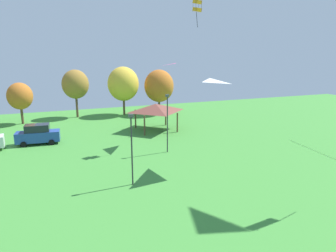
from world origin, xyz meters
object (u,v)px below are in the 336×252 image
object	(u,v)px
parked_car_second_from_left	(38,134)
treeline_tree_2	(20,96)
kite_flying_4	(197,6)
treeline_tree_3	(75,84)
kite_flying_7	(286,170)
park_pavilion	(156,108)
kite_flying_2	(161,73)
light_post_0	(167,120)
kite_flying_1	(232,97)
treeline_tree_4	(123,84)
treeline_tree_5	(159,86)
light_post_2	(132,145)

from	to	relation	value
parked_car_second_from_left	treeline_tree_2	bearing A→B (deg)	106.34
kite_flying_4	treeline_tree_3	distance (m)	25.12
kite_flying_7	park_pavilion	size ratio (longest dim) A/B	0.47
kite_flying_2	parked_car_second_from_left	world-z (taller)	kite_flying_2
kite_flying_2	treeline_tree_2	bearing A→B (deg)	134.41
parked_car_second_from_left	light_post_0	xyz separation A→B (m)	(12.71, -8.10, 2.31)
kite_flying_1	park_pavilion	size ratio (longest dim) A/B	0.67
kite_flying_7	light_post_0	xyz separation A→B (m)	(4.86, 21.76, -3.36)
kite_flying_7	parked_car_second_from_left	bearing A→B (deg)	104.72
treeline_tree_4	treeline_tree_5	bearing A→B (deg)	-13.41
kite_flying_2	treeline_tree_4	bearing A→B (deg)	90.86
parked_car_second_from_left	treeline_tree_5	bearing A→B (deg)	37.01
kite_flying_1	treeline_tree_4	distance (m)	28.09
kite_flying_1	parked_car_second_from_left	distance (m)	22.32
treeline_tree_4	kite_flying_1	bearing A→B (deg)	-84.12
kite_flying_1	light_post_0	xyz separation A→B (m)	(-3.34, 6.46, -3.03)
kite_flying_7	kite_flying_4	bearing A→B (deg)	69.26
treeline_tree_3	treeline_tree_4	xyz separation A→B (m)	(7.62, -0.72, -0.14)
treeline_tree_3	treeline_tree_5	world-z (taller)	treeline_tree_3
light_post_0	light_post_2	bearing A→B (deg)	-130.04
treeline_tree_2	kite_flying_7	bearing A→B (deg)	-76.19
kite_flying_4	treeline_tree_3	xyz separation A→B (m)	(-11.24, 20.31, -9.59)
parked_car_second_from_left	light_post_2	xyz separation A→B (m)	(7.21, -14.63, 2.09)
treeline_tree_3	treeline_tree_4	distance (m)	7.65
kite_flying_4	kite_flying_7	xyz separation A→B (m)	(-8.95, -23.63, -8.14)
kite_flying_4	park_pavilion	world-z (taller)	kite_flying_4
kite_flying_1	light_post_2	size ratio (longest dim) A/B	0.69
park_pavilion	light_post_0	xyz separation A→B (m)	(-2.00, -9.41, 0.37)
treeline_tree_5	treeline_tree_2	bearing A→B (deg)	179.87
light_post_2	treeline_tree_3	xyz separation A→B (m)	(-1.66, 28.72, 2.12)
kite_flying_2	kite_flying_7	world-z (taller)	kite_flying_2
treeline_tree_2	treeline_tree_5	xyz separation A→B (m)	(21.46, -0.05, 0.69)
treeline_tree_2	kite_flying_2	bearing A→B (deg)	-45.59
kite_flying_2	treeline_tree_4	distance (m)	17.77
kite_flying_2	park_pavilion	world-z (taller)	kite_flying_2
light_post_2	treeline_tree_5	size ratio (longest dim) A/B	0.75
kite_flying_2	treeline_tree_5	bearing A→B (deg)	70.96
kite_flying_2	kite_flying_4	xyz separation A→B (m)	(3.36, -2.03, 7.00)
kite_flying_2	light_post_0	distance (m)	6.00
light_post_2	treeline_tree_5	bearing A→B (deg)	66.07
park_pavilion	treeline_tree_5	world-z (taller)	treeline_tree_5
parked_car_second_from_left	kite_flying_1	bearing A→B (deg)	-37.38
kite_flying_7	park_pavilion	distance (m)	32.14
light_post_0	treeline_tree_3	bearing A→B (deg)	107.88
light_post_0	light_post_2	size ratio (longest dim) A/B	1.07
light_post_0	treeline_tree_4	distance (m)	21.53
treeline_tree_2	treeline_tree_5	world-z (taller)	treeline_tree_5
park_pavilion	kite_flying_1	bearing A→B (deg)	-85.16
light_post_0	kite_flying_1	bearing A→B (deg)	-62.65
kite_flying_7	light_post_2	xyz separation A→B (m)	(-0.63, 15.22, -3.58)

